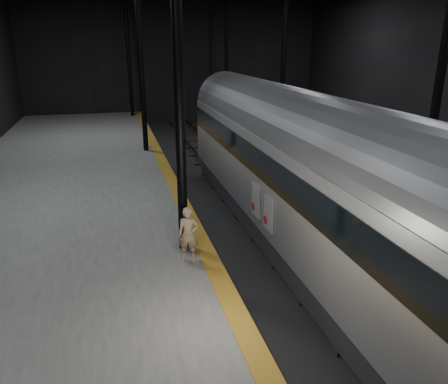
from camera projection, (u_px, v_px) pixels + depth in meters
name	position (u px, v px, depth m)	size (l,w,h in m)	color
ground	(263.00, 216.00, 17.10)	(44.00, 44.00, 0.00)	black
platform_left	(60.00, 223.00, 15.15)	(9.00, 43.80, 1.00)	#4D4D4B
platform_right	(429.00, 188.00, 18.72)	(9.00, 43.80, 1.00)	#4D4D4B
tactile_strip	(181.00, 199.00, 16.00)	(0.50, 43.80, 0.01)	brown
track	(264.00, 214.00, 17.08)	(2.40, 43.00, 0.24)	#3F3328
train	(302.00, 169.00, 13.22)	(2.81, 18.73, 5.01)	#9EA0A6
woman	(188.00, 235.00, 11.24)	(0.53, 0.35, 1.47)	tan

